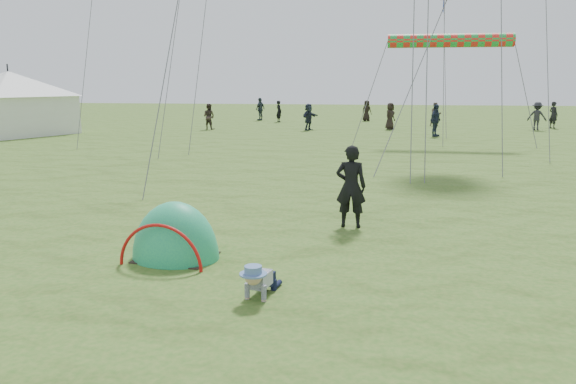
# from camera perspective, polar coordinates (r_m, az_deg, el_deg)

# --- Properties ---
(ground) EXTENTS (140.00, 140.00, 0.00)m
(ground) POSITION_cam_1_polar(r_m,az_deg,el_deg) (8.32, -3.06, -9.48)
(ground) COLOR #2D5A1A
(crawling_toddler) EXTENTS (0.60, 0.76, 0.52)m
(crawling_toddler) POSITION_cam_1_polar(r_m,az_deg,el_deg) (7.82, -2.97, -8.82)
(crawling_toddler) COLOR black
(crawling_toddler) RESTS_ON ground
(popup_tent) EXTENTS (1.63, 1.39, 1.94)m
(popup_tent) POSITION_cam_1_polar(r_m,az_deg,el_deg) (9.75, -11.30, -6.58)
(popup_tent) COLOR #1B8C6F
(popup_tent) RESTS_ON ground
(standing_adult) EXTENTS (0.62, 0.42, 1.69)m
(standing_adult) POSITION_cam_1_polar(r_m,az_deg,el_deg) (11.46, 6.41, 0.56)
(standing_adult) COLOR black
(standing_adult) RESTS_ON ground
(event_marquee) EXTENTS (7.15, 7.15, 3.82)m
(event_marquee) POSITION_cam_1_polar(r_m,az_deg,el_deg) (35.74, -26.36, 8.30)
(event_marquee) COLOR white
(event_marquee) RESTS_ON ground
(crowd_person_0) EXTENTS (0.65, 0.70, 1.60)m
(crowd_person_0) POSITION_cam_1_polar(r_m,az_deg,el_deg) (42.64, -0.93, 8.19)
(crowd_person_0) COLOR black
(crowd_person_0) RESTS_ON ground
(crowd_person_1) EXTENTS (0.93, 0.81, 1.62)m
(crowd_person_1) POSITION_cam_1_polar(r_m,az_deg,el_deg) (36.05, -8.04, 7.59)
(crowd_person_1) COLOR #382D28
(crowd_person_1) RESTS_ON ground
(crowd_person_2) EXTENTS (0.82, 1.12, 1.76)m
(crowd_person_2) POSITION_cam_1_polar(r_m,az_deg,el_deg) (44.58, -2.83, 8.41)
(crowd_person_2) COLOR #2C3641
(crowd_person_2) RESTS_ON ground
(crowd_person_3) EXTENTS (1.29, 1.04, 1.75)m
(crowd_person_3) POSITION_cam_1_polar(r_m,az_deg,el_deg) (38.55, 23.97, 7.06)
(crowd_person_3) COLOR #26252B
(crowd_person_3) RESTS_ON ground
(crowd_person_5) EXTENTS (1.11, 1.59, 1.65)m
(crowd_person_5) POSITION_cam_1_polar(r_m,az_deg,el_deg) (35.23, 2.11, 7.63)
(crowd_person_5) COLOR #202635
(crowd_person_5) RESTS_ON ground
(crowd_person_6) EXTENTS (0.67, 0.76, 1.75)m
(crowd_person_6) POSITION_cam_1_polar(r_m,az_deg,el_deg) (42.30, -22.62, 7.44)
(crowd_person_6) COLOR #303037
(crowd_person_6) RESTS_ON ground
(crowd_person_7) EXTENTS (0.89, 0.76, 1.59)m
(crowd_person_7) POSITION_cam_1_polar(r_m,az_deg,el_deg) (40.00, 14.77, 7.64)
(crowd_person_7) COLOR #453B32
(crowd_person_7) RESTS_ON ground
(crowd_person_8) EXTENTS (0.91, 1.10, 1.76)m
(crowd_person_8) POSITION_cam_1_polar(r_m,az_deg,el_deg) (32.08, 14.75, 7.04)
(crowd_person_8) COLOR #232D43
(crowd_person_8) RESTS_ON ground
(crowd_person_10) EXTENTS (0.92, 0.79, 1.58)m
(crowd_person_10) POSITION_cam_1_polar(r_m,az_deg,el_deg) (44.25, 7.99, 8.18)
(crowd_person_10) COLOR black
(crowd_person_10) RESTS_ON ground
(crowd_person_12) EXTENTS (0.68, 0.75, 1.72)m
(crowd_person_12) POSITION_cam_1_polar(r_m,az_deg,el_deg) (40.60, 25.35, 7.09)
(crowd_person_12) COLOR black
(crowd_person_12) RESTS_ON ground
(crowd_person_14) EXTENTS (0.98, 0.92, 1.63)m
(crowd_person_14) POSITION_cam_1_polar(r_m,az_deg,el_deg) (39.00, -26.65, 6.79)
(crowd_person_14) COLOR #253946
(crowd_person_14) RESTS_ON ground
(crowd_person_15) EXTENTS (1.17, 1.33, 1.79)m
(crowd_person_15) POSITION_cam_1_polar(r_m,az_deg,el_deg) (39.38, -23.43, 7.20)
(crowd_person_15) COLOR #2E2D33
(crowd_person_15) RESTS_ON ground
(crowd_person_16) EXTENTS (0.89, 0.98, 1.68)m
(crowd_person_16) POSITION_cam_1_polar(r_m,az_deg,el_deg) (36.39, 10.34, 7.59)
(crowd_person_16) COLOR black
(crowd_person_16) RESTS_ON ground
(rainbow_tube_kite) EXTENTS (5.77, 0.64, 0.64)m
(rainbow_tube_kite) POSITION_cam_1_polar(r_m,az_deg,el_deg) (28.39, 16.13, 14.56)
(rainbow_tube_kite) COLOR red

